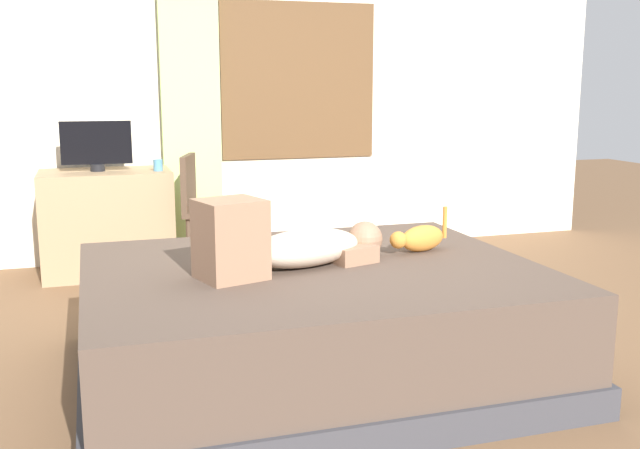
% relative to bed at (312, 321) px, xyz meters
% --- Properties ---
extents(ground_plane, '(16.00, 16.00, 0.00)m').
position_rel_bed_xyz_m(ground_plane, '(0.12, 0.05, -0.26)').
color(ground_plane, brown).
extents(back_wall_with_window, '(6.40, 0.14, 2.90)m').
position_rel_bed_xyz_m(back_wall_with_window, '(0.14, 2.64, 1.19)').
color(back_wall_with_window, beige).
rests_on(back_wall_with_window, ground).
extents(bed, '(2.09, 1.68, 0.53)m').
position_rel_bed_xyz_m(bed, '(0.00, 0.00, 0.00)').
color(bed, '#38383D').
rests_on(bed, ground).
extents(person_lying, '(0.93, 0.49, 0.34)m').
position_rel_bed_xyz_m(person_lying, '(-0.12, -0.02, 0.38)').
color(person_lying, '#CCB299').
rests_on(person_lying, bed).
extents(cat, '(0.35, 0.18, 0.21)m').
position_rel_bed_xyz_m(cat, '(0.59, 0.12, 0.33)').
color(cat, '#C67A2D').
rests_on(cat, bed).
extents(desk, '(0.90, 0.56, 0.74)m').
position_rel_bed_xyz_m(desk, '(-0.85, 2.25, 0.11)').
color(desk, '#997A56').
rests_on(desk, ground).
extents(tv_monitor, '(0.48, 0.10, 0.35)m').
position_rel_bed_xyz_m(tv_monitor, '(-0.89, 2.25, 0.66)').
color(tv_monitor, black).
rests_on(tv_monitor, desk).
extents(cup, '(0.07, 0.07, 0.08)m').
position_rel_bed_xyz_m(cup, '(-0.48, 2.14, 0.52)').
color(cup, teal).
rests_on(cup, desk).
extents(chair_by_desk, '(0.48, 0.48, 0.86)m').
position_rel_bed_xyz_m(chair_by_desk, '(-0.20, 1.97, 0.25)').
color(chair_by_desk, '#4C3828').
rests_on(chair_by_desk, ground).
extents(curtain_left, '(0.44, 0.06, 2.38)m').
position_rel_bed_xyz_m(curtain_left, '(-0.19, 2.53, 0.93)').
color(curtain_left, '#ADCC75').
rests_on(curtain_left, ground).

